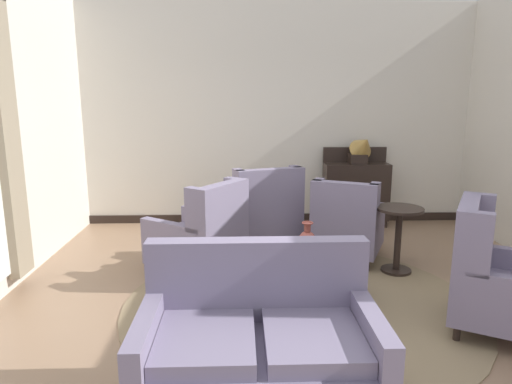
{
  "coord_description": "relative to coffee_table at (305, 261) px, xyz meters",
  "views": [
    {
      "loc": [
        -0.56,
        -3.62,
        1.9
      ],
      "look_at": [
        -0.4,
        0.86,
        0.95
      ],
      "focal_mm": 31.92,
      "sensor_mm": 36.0,
      "label": 1
    }
  ],
  "objects": [
    {
      "name": "wall_back",
      "position": [
        -0.03,
        2.89,
        1.19
      ],
      "size": [
        5.92,
        0.08,
        3.22
      ],
      "primitive_type": "cube",
      "color": "silver",
      "rests_on": "ground"
    },
    {
      "name": "side_table",
      "position": [
        1.12,
        0.74,
        0.02
      ],
      "size": [
        0.5,
        0.5,
        0.73
      ],
      "color": "black",
      "rests_on": "ground"
    },
    {
      "name": "armchair_near_sideboard",
      "position": [
        -0.3,
        1.58,
        0.03
      ],
      "size": [
        1.04,
        1.01,
        1.06
      ],
      "rotation": [
        0.0,
        0.0,
        3.46
      ],
      "color": "slate",
      "rests_on": "ground"
    },
    {
      "name": "sideboard",
      "position": [
        1.12,
        2.6,
        0.11
      ],
      "size": [
        0.94,
        0.34,
        1.16
      ],
      "color": "black",
      "rests_on": "ground"
    },
    {
      "name": "armchair_near_window",
      "position": [
        1.47,
        -0.52,
        0.03
      ],
      "size": [
        1.08,
        1.1,
        1.07
      ],
      "rotation": [
        0.0,
        0.0,
        7.33
      ],
      "color": "slate",
      "rests_on": "ground"
    },
    {
      "name": "armchair_back_corner",
      "position": [
        -1.0,
        0.74,
        0.02
      ],
      "size": [
        1.15,
        1.11,
        1.04
      ],
      "rotation": [
        0.0,
        0.0,
        4.1
      ],
      "color": "slate",
      "rests_on": "ground"
    },
    {
      "name": "armchair_foreground_right",
      "position": [
        0.65,
        1.11,
        0.01
      ],
      "size": [
        0.99,
        1.02,
        0.98
      ],
      "rotation": [
        0.0,
        0.0,
        2.7
      ],
      "color": "slate",
      "rests_on": "ground"
    },
    {
      "name": "settee",
      "position": [
        -0.48,
        -1.42,
        -0.0
      ],
      "size": [
        1.42,
        0.83,
        1.0
      ],
      "rotation": [
        0.0,
        0.0,
        -0.0
      ],
      "color": "slate",
      "rests_on": "ground"
    },
    {
      "name": "area_rug",
      "position": [
        -0.03,
        0.01,
        -0.41
      ],
      "size": [
        3.28,
        3.28,
        0.01
      ],
      "primitive_type": "cylinder",
      "color": "#847051",
      "rests_on": "ground"
    },
    {
      "name": "gramophone",
      "position": [
        1.16,
        2.51,
        0.76
      ],
      "size": [
        0.38,
        0.46,
        0.5
      ],
      "color": "black",
      "rests_on": "sideboard"
    },
    {
      "name": "wall_left",
      "position": [
        -2.91,
        0.67,
        1.19
      ],
      "size": [
        0.08,
        4.45,
        3.22
      ],
      "primitive_type": "cube",
      "color": "silver",
      "rests_on": "ground"
    },
    {
      "name": "coffee_table",
      "position": [
        0.0,
        0.0,
        0.0
      ],
      "size": [
        0.98,
        0.98,
        0.5
      ],
      "color": "black",
      "rests_on": "ground"
    },
    {
      "name": "baseboard_back",
      "position": [
        -0.03,
        2.84,
        -0.36
      ],
      "size": [
        5.76,
        0.03,
        0.12
      ],
      "primitive_type": "cube",
      "color": "black",
      "rests_on": "ground"
    },
    {
      "name": "porcelain_vase",
      "position": [
        0.01,
        -0.01,
        0.2
      ],
      "size": [
        0.16,
        0.16,
        0.3
      ],
      "color": "brown",
      "rests_on": "coffee_table"
    },
    {
      "name": "ground",
      "position": [
        -0.03,
        -0.29,
        -0.42
      ],
      "size": [
        8.9,
        8.9,
        0.0
      ],
      "primitive_type": "plane",
      "color": "#896B51"
    }
  ]
}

